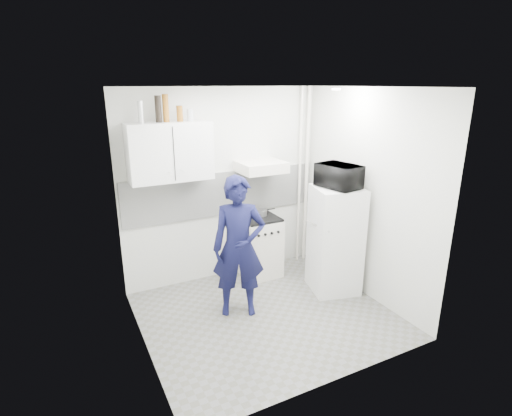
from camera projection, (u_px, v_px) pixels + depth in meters
name	position (u px, v px, depth m)	size (l,w,h in m)	color
floor	(266.00, 315.00, 4.75)	(2.80, 2.80, 0.00)	#5A594E
ceiling	(268.00, 87.00, 3.97)	(2.80, 2.80, 0.00)	white
wall_back	(223.00, 186.00, 5.42)	(2.80, 2.80, 0.00)	silver
wall_left	(137.00, 232.00, 3.75)	(2.60, 2.60, 0.00)	silver
wall_right	(366.00, 195.00, 4.96)	(2.60, 2.60, 0.00)	silver
person	(239.00, 247.00, 4.58)	(0.61, 0.40, 1.67)	black
stove	(259.00, 247.00, 5.65)	(0.52, 0.52, 0.83)	silver
fridge	(335.00, 240.00, 5.16)	(0.58, 0.58, 1.40)	white
stove_top	(259.00, 218.00, 5.53)	(0.50, 0.50, 0.03)	black
saucepan	(261.00, 212.00, 5.57)	(0.16, 0.16, 0.09)	silver
microwave	(339.00, 176.00, 4.91)	(0.36, 0.53, 0.29)	black
bottle_b	(141.00, 112.00, 4.51)	(0.06, 0.06, 0.25)	silver
bottle_c	(158.00, 109.00, 4.59)	(0.07, 0.07, 0.30)	black
bottle_d	(166.00, 108.00, 4.62)	(0.07, 0.07, 0.32)	brown
canister_a	(180.00, 114.00, 4.71)	(0.07, 0.07, 0.19)	brown
canister_b	(190.00, 115.00, 4.77)	(0.08, 0.08, 0.15)	#B2B7BC
upper_cabinet	(170.00, 152.00, 4.78)	(1.00, 0.35, 0.70)	white
range_hood	(261.00, 167.00, 5.32)	(0.60, 0.50, 0.14)	silver
backsplash	(224.00, 193.00, 5.44)	(2.74, 0.03, 0.60)	white
pipe_a	(306.00, 177.00, 5.91)	(0.05, 0.05, 2.60)	silver
pipe_b	(300.00, 178.00, 5.86)	(0.04, 0.04, 2.60)	silver
ceiling_spot_fixture	(336.00, 89.00, 4.58)	(0.10, 0.10, 0.02)	white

